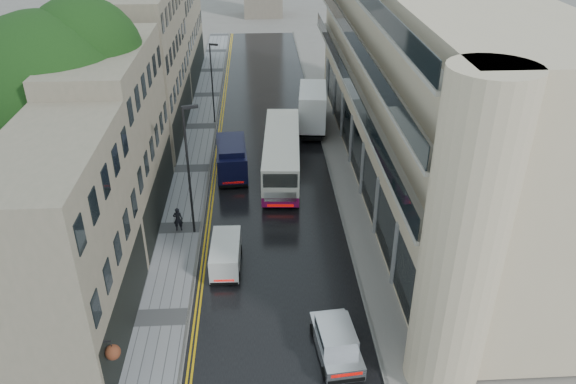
{
  "coord_description": "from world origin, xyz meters",
  "views": [
    {
      "loc": [
        -0.75,
        -10.95,
        19.48
      ],
      "look_at": [
        0.88,
        18.0,
        3.16
      ],
      "focal_mm": 35.0,
      "sensor_mm": 36.0,
      "label": 1
    }
  ],
  "objects_px": {
    "tree_near": "(56,125)",
    "silver_hatchback": "(326,366)",
    "navy_van": "(219,169)",
    "pedestrian": "(178,219)",
    "lamp_post_near": "(189,173)",
    "tree_far": "(112,70)",
    "cream_bus": "(264,174)",
    "lamp_post_far": "(212,84)",
    "white_lorry": "(300,115)",
    "white_van": "(211,269)"
  },
  "relations": [
    {
      "from": "navy_van",
      "to": "lamp_post_near",
      "type": "relative_size",
      "value": 0.64
    },
    {
      "from": "tree_far",
      "to": "lamp_post_far",
      "type": "xyz_separation_m",
      "value": [
        7.5,
        3.65,
        -2.56
      ]
    },
    {
      "from": "silver_hatchback",
      "to": "lamp_post_far",
      "type": "xyz_separation_m",
      "value": [
        -6.6,
        30.04,
        2.9
      ]
    },
    {
      "from": "tree_near",
      "to": "tree_far",
      "type": "height_order",
      "value": "tree_near"
    },
    {
      "from": "tree_near",
      "to": "cream_bus",
      "type": "distance_m",
      "value": 13.67
    },
    {
      "from": "tree_far",
      "to": "silver_hatchback",
      "type": "bearing_deg",
      "value": -61.88
    },
    {
      "from": "white_lorry",
      "to": "lamp_post_far",
      "type": "bearing_deg",
      "value": 161.97
    },
    {
      "from": "lamp_post_far",
      "to": "white_lorry",
      "type": "bearing_deg",
      "value": -5.45
    },
    {
      "from": "white_lorry",
      "to": "navy_van",
      "type": "bearing_deg",
      "value": -121.38
    },
    {
      "from": "cream_bus",
      "to": "lamp_post_near",
      "type": "height_order",
      "value": "lamp_post_near"
    },
    {
      "from": "tree_near",
      "to": "pedestrian",
      "type": "bearing_deg",
      "value": -9.38
    },
    {
      "from": "cream_bus",
      "to": "silver_hatchback",
      "type": "bearing_deg",
      "value": -78.41
    },
    {
      "from": "tree_far",
      "to": "cream_bus",
      "type": "xyz_separation_m",
      "value": [
        11.75,
        -9.5,
        -4.7
      ]
    },
    {
      "from": "white_lorry",
      "to": "pedestrian",
      "type": "distance_m",
      "value": 16.87
    },
    {
      "from": "navy_van",
      "to": "pedestrian",
      "type": "relative_size",
      "value": 3.33
    },
    {
      "from": "tree_far",
      "to": "white_van",
      "type": "relative_size",
      "value": 3.37
    },
    {
      "from": "cream_bus",
      "to": "navy_van",
      "type": "xyz_separation_m",
      "value": [
        -3.23,
        1.35,
        -0.15
      ]
    },
    {
      "from": "navy_van",
      "to": "lamp_post_far",
      "type": "distance_m",
      "value": 12.06
    },
    {
      "from": "pedestrian",
      "to": "white_van",
      "type": "bearing_deg",
      "value": 113.72
    },
    {
      "from": "white_lorry",
      "to": "tree_near",
      "type": "bearing_deg",
      "value": -133.01
    },
    {
      "from": "white_lorry",
      "to": "silver_hatchback",
      "type": "distance_m",
      "value": 26.77
    },
    {
      "from": "white_van",
      "to": "navy_van",
      "type": "distance_m",
      "value": 11.09
    },
    {
      "from": "silver_hatchback",
      "to": "tree_near",
      "type": "bearing_deg",
      "value": 131.31
    },
    {
      "from": "tree_near",
      "to": "silver_hatchback",
      "type": "bearing_deg",
      "value": -42.92
    },
    {
      "from": "silver_hatchback",
      "to": "lamp_post_near",
      "type": "xyz_separation_m",
      "value": [
        -6.85,
        12.06,
        3.48
      ]
    },
    {
      "from": "tree_near",
      "to": "cream_bus",
      "type": "height_order",
      "value": "tree_near"
    },
    {
      "from": "lamp_post_far",
      "to": "lamp_post_near",
      "type": "bearing_deg",
      "value": -72.32
    },
    {
      "from": "tree_near",
      "to": "lamp_post_near",
      "type": "distance_m",
      "value": 8.13
    },
    {
      "from": "silver_hatchback",
      "to": "lamp_post_near",
      "type": "distance_m",
      "value": 14.3
    },
    {
      "from": "navy_van",
      "to": "white_lorry",
      "type": "bearing_deg",
      "value": 49.25
    },
    {
      "from": "tree_near",
      "to": "silver_hatchback",
      "type": "xyz_separation_m",
      "value": [
        14.4,
        -13.39,
        -6.18
      ]
    },
    {
      "from": "white_van",
      "to": "pedestrian",
      "type": "bearing_deg",
      "value": 115.89
    },
    {
      "from": "cream_bus",
      "to": "lamp_post_far",
      "type": "height_order",
      "value": "lamp_post_far"
    },
    {
      "from": "lamp_post_far",
      "to": "tree_far",
      "type": "bearing_deg",
      "value": -135.61
    },
    {
      "from": "pedestrian",
      "to": "tree_far",
      "type": "bearing_deg",
      "value": -66.91
    },
    {
      "from": "silver_hatchback",
      "to": "tree_far",
      "type": "bearing_deg",
      "value": 112.35
    },
    {
      "from": "tree_far",
      "to": "navy_van",
      "type": "xyz_separation_m",
      "value": [
        8.52,
        -8.15,
        -4.86
      ]
    },
    {
      "from": "navy_van",
      "to": "tree_far",
      "type": "bearing_deg",
      "value": 132.77
    },
    {
      "from": "white_lorry",
      "to": "lamp_post_near",
      "type": "relative_size",
      "value": 0.9
    },
    {
      "from": "tree_near",
      "to": "lamp_post_far",
      "type": "distance_m",
      "value": 18.67
    },
    {
      "from": "silver_hatchback",
      "to": "white_van",
      "type": "distance_m",
      "value": 9.02
    },
    {
      "from": "tree_near",
      "to": "lamp_post_near",
      "type": "bearing_deg",
      "value": -10.04
    },
    {
      "from": "navy_van",
      "to": "lamp_post_near",
      "type": "height_order",
      "value": "lamp_post_near"
    },
    {
      "from": "cream_bus",
      "to": "white_lorry",
      "type": "bearing_deg",
      "value": 75.48
    },
    {
      "from": "cream_bus",
      "to": "white_van",
      "type": "xyz_separation_m",
      "value": [
        -3.11,
        -9.72,
        -0.67
      ]
    },
    {
      "from": "tree_far",
      "to": "pedestrian",
      "type": "xyz_separation_m",
      "value": [
        6.28,
        -14.09,
        -5.31
      ]
    },
    {
      "from": "silver_hatchback",
      "to": "pedestrian",
      "type": "distance_m",
      "value": 14.59
    },
    {
      "from": "lamp_post_near",
      "to": "silver_hatchback",
      "type": "bearing_deg",
      "value": -73.8
    },
    {
      "from": "cream_bus",
      "to": "white_van",
      "type": "height_order",
      "value": "cream_bus"
    },
    {
      "from": "tree_far",
      "to": "white_lorry",
      "type": "xyz_separation_m",
      "value": [
        14.98,
        0.33,
        -4.26
      ]
    }
  ]
}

